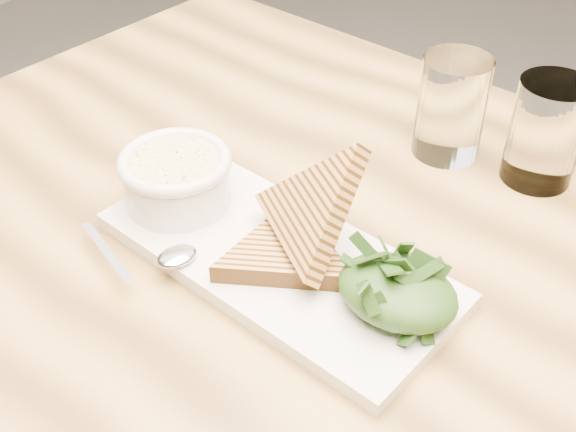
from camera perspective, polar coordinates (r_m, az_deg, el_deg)
The scene contains 14 objects.
table_top at distance 0.76m, azimuth 5.58°, elevation -4.21°, with size 1.23×0.82×0.04m, color #B78A43.
table_leg_bl at distance 1.48m, azimuth -7.76°, elevation 1.29°, with size 0.06×0.06×0.72m, color #B78A43.
platter at distance 0.72m, azimuth -0.88°, elevation -3.39°, with size 0.37×0.16×0.02m, color silver.
soup_bowl at distance 0.78m, azimuth -8.74°, elevation 2.52°, with size 0.11×0.11×0.04m, color silver.
soup at distance 0.76m, azimuth -8.93°, elevation 4.18°, with size 0.10×0.10×0.01m, color #DBCC87.
bowl_rim at distance 0.76m, azimuth -8.95°, elevation 4.30°, with size 0.12×0.12×0.01m, color silver.
sandwich_flat at distance 0.70m, azimuth -0.11°, elevation -2.87°, with size 0.16×0.16×0.02m, color #BA8040, non-canonical shape.
sandwich_lean at distance 0.68m, azimuth 1.78°, elevation 0.48°, with size 0.16×0.16×0.09m, color #BA8040, non-canonical shape.
salad_base at distance 0.65m, azimuth 8.63°, elevation -5.93°, with size 0.11×0.09×0.04m, color #143611.
arugula_pile at distance 0.65m, azimuth 8.68°, elevation -5.58°, with size 0.11×0.10×0.05m, color #2F4D1B, non-canonical shape.
spoon_bowl at distance 0.71m, azimuth -8.77°, elevation -3.15°, with size 0.03×0.04×0.01m, color silver.
spoon_handle at distance 0.73m, azimuth -14.14°, elevation -2.72°, with size 0.10×0.01×0.00m, color silver.
glass_near at distance 0.88m, azimuth 12.79°, elevation 8.39°, with size 0.08×0.08×0.12m, color white.
glass_far at distance 0.86m, azimuth 19.69°, elevation 6.25°, with size 0.08×0.08×0.12m, color white.
Camera 1 is at (0.19, -0.45, 1.26)m, focal length 45.00 mm.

